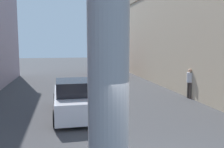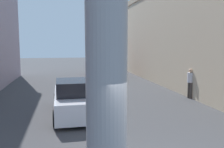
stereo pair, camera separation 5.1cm
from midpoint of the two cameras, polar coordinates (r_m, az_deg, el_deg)
ground_plane at (r=14.79m, az=-3.44°, el=-5.18°), size 85.45×85.45×0.00m
building_right at (r=20.10m, az=23.31°, el=8.48°), size 8.46×23.78×7.66m
street_lamp at (r=13.33m, az=24.39°, el=11.84°), size 2.40×0.28×7.27m
car_lead at (r=11.13m, az=-7.88°, el=-5.57°), size 2.10×4.65×1.56m
car_far at (r=24.58m, az=-1.58°, el=1.40°), size 2.28×4.86×1.56m
pedestrian_mid_right at (r=14.82m, az=17.54°, el=-1.55°), size 0.38×0.38×1.70m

